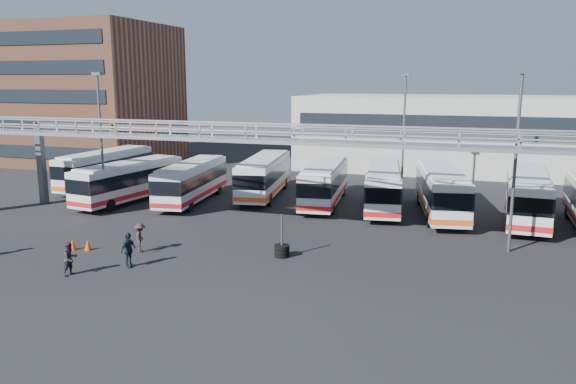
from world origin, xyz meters
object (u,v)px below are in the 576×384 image
(tire_stack, at_px, (282,250))
(bus_4, at_px, (325,182))
(bus_2, at_px, (192,180))
(bus_3, at_px, (264,175))
(bus_1, at_px, (129,180))
(bus_7, at_px, (527,195))
(cone_left, at_px, (73,244))
(light_pole_mid, at_px, (516,152))
(bus_5, at_px, (383,186))
(cone_right, at_px, (88,245))
(light_pole_left, at_px, (101,135))
(pedestrian_c, at_px, (140,238))
(bus_6, at_px, (441,190))
(bus_0, at_px, (106,168))
(light_pole_back, at_px, (404,127))
(pedestrian_d, at_px, (128,250))
(pedestrian_b, at_px, (70,259))

(tire_stack, bearing_deg, bus_4, 95.15)
(bus_2, bearing_deg, bus_3, 32.38)
(bus_1, relative_size, bus_4, 1.00)
(bus_7, distance_m, cone_left, 29.77)
(light_pole_mid, height_order, bus_5, light_pole_mid)
(bus_1, xyz_separation_m, bus_4, (15.11, 4.14, -0.00))
(bus_4, bearing_deg, cone_right, -127.35)
(bus_4, relative_size, cone_left, 17.00)
(light_pole_left, height_order, cone_right, light_pole_left)
(light_pole_left, bearing_deg, tire_stack, -20.68)
(pedestrian_c, bearing_deg, light_pole_left, 21.27)
(bus_6, height_order, cone_right, bus_6)
(bus_7, bearing_deg, bus_0, -179.90)
(pedestrian_c, bearing_deg, light_pole_back, -53.50)
(bus_3, relative_size, bus_4, 1.04)
(light_pole_mid, height_order, pedestrian_d, light_pole_mid)
(bus_7, xyz_separation_m, tire_stack, (-13.44, -12.91, -1.50))
(pedestrian_c, bearing_deg, pedestrian_d, 174.90)
(bus_3, xyz_separation_m, bus_5, (10.25, -1.67, -0.04))
(pedestrian_d, distance_m, tire_stack, 8.22)
(light_pole_mid, height_order, bus_7, light_pole_mid)
(bus_1, relative_size, tire_stack, 4.51)
(bus_3, height_order, pedestrian_d, bus_3)
(bus_2, bearing_deg, bus_4, 6.82)
(light_pole_mid, height_order, bus_6, light_pole_mid)
(pedestrian_b, relative_size, pedestrian_c, 1.01)
(bus_0, bearing_deg, pedestrian_c, -47.53)
(bus_1, distance_m, pedestrian_b, 17.53)
(bus_5, relative_size, pedestrian_d, 5.99)
(bus_4, relative_size, cone_right, 17.28)
(bus_4, bearing_deg, bus_2, -172.51)
(bus_2, relative_size, bus_6, 0.94)
(light_pole_back, xyz_separation_m, cone_right, (-15.03, -22.44, -5.41))
(bus_1, xyz_separation_m, bus_3, (9.50, 5.49, 0.06))
(light_pole_back, xyz_separation_m, bus_4, (-5.25, -6.16, -3.93))
(light_pole_back, distance_m, bus_4, 9.00)
(bus_3, bearing_deg, bus_2, -149.50)
(light_pole_mid, bearing_deg, pedestrian_c, -161.21)
(pedestrian_c, relative_size, pedestrian_d, 0.91)
(light_pole_mid, xyz_separation_m, bus_3, (-18.85, 10.18, -3.87))
(light_pole_left, bearing_deg, pedestrian_c, -43.94)
(light_pole_back, distance_m, bus_7, 12.43)
(light_pole_back, height_order, tire_stack, light_pole_back)
(bus_6, xyz_separation_m, pedestrian_b, (-16.78, -19.10, -1.04))
(light_pole_mid, relative_size, bus_1, 0.93)
(bus_0, relative_size, bus_3, 0.99)
(bus_4, height_order, bus_5, bus_5)
(light_pole_left, bearing_deg, bus_5, 21.18)
(pedestrian_d, bearing_deg, bus_1, 39.07)
(light_pole_mid, xyz_separation_m, light_pole_back, (-8.00, 15.00, 0.00))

